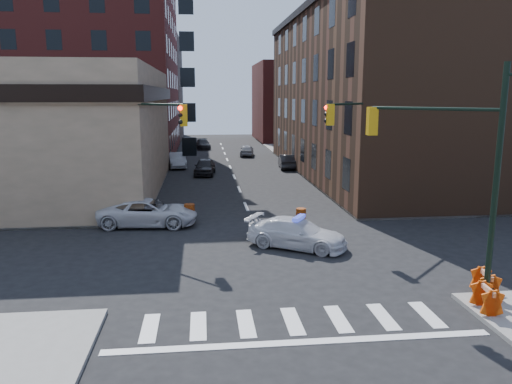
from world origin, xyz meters
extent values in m
plane|color=black|center=(0.00, 0.00, 0.00)|extent=(140.00, 140.00, 0.00)
cube|color=gray|center=(-23.00, 32.75, 0.07)|extent=(34.00, 54.50, 0.15)
cube|color=gray|center=(23.00, 32.75, 0.07)|extent=(34.00, 54.50, 0.15)
cube|color=tan|center=(-17.00, 16.50, 4.50)|extent=(22.00, 22.00, 9.00)
cube|color=maroon|center=(-18.50, 40.00, 12.00)|extent=(25.00, 25.00, 24.00)
cube|color=#452B1B|center=(13.00, 22.50, 7.00)|extent=(14.00, 34.00, 14.00)
cube|color=brown|center=(-16.00, 62.00, 8.00)|extent=(20.00, 18.00, 16.00)
cube|color=maroon|center=(14.00, 58.00, 6.00)|extent=(16.00, 16.00, 12.00)
cylinder|color=black|center=(6.80, -6.30, 4.15)|extent=(0.20, 0.20, 8.00)
cylinder|color=black|center=(6.80, -6.30, 0.40)|extent=(0.44, 0.44, 0.50)
cylinder|color=black|center=(5.21, -4.71, 6.65)|extent=(3.27, 3.27, 0.12)
cube|color=#BF8C0C|center=(3.62, -3.12, 6.15)|extent=(0.35, 0.35, 1.05)
sphere|color=#FF0C05|center=(3.77, -2.96, 6.50)|extent=(0.22, 0.22, 0.22)
sphere|color=black|center=(3.77, -2.96, 6.17)|extent=(0.22, 0.22, 0.22)
sphere|color=black|center=(3.77, -2.96, 5.84)|extent=(0.22, 0.22, 0.22)
cylinder|color=black|center=(-6.80, 6.30, 4.15)|extent=(0.20, 0.20, 8.00)
cylinder|color=black|center=(-6.80, 6.30, 0.40)|extent=(0.44, 0.44, 0.50)
cylinder|color=black|center=(-5.21, 4.71, 6.65)|extent=(3.27, 3.27, 0.12)
cube|color=#BF8C0C|center=(-3.62, 3.12, 6.15)|extent=(0.35, 0.35, 1.05)
sphere|color=#FF0C05|center=(-3.77, 2.96, 6.50)|extent=(0.22, 0.22, 0.22)
sphere|color=black|center=(-3.77, 2.96, 6.17)|extent=(0.22, 0.22, 0.22)
sphere|color=black|center=(-3.77, 2.96, 5.84)|extent=(0.22, 0.22, 0.22)
cylinder|color=black|center=(6.80, 6.30, 4.15)|extent=(0.20, 0.20, 8.00)
cylinder|color=black|center=(6.80, 6.30, 0.40)|extent=(0.44, 0.44, 0.50)
cylinder|color=black|center=(5.21, 4.71, 6.65)|extent=(3.27, 3.27, 0.12)
cube|color=#BF8C0C|center=(3.62, 3.12, 6.15)|extent=(0.35, 0.35, 1.05)
sphere|color=#FF0C05|center=(3.46, 3.27, 6.50)|extent=(0.22, 0.22, 0.22)
sphere|color=black|center=(3.46, 3.27, 6.17)|extent=(0.22, 0.22, 0.22)
sphere|color=black|center=(3.46, 3.27, 5.84)|extent=(0.22, 0.22, 0.22)
cylinder|color=black|center=(7.50, 26.00, 1.45)|extent=(0.24, 0.24, 2.60)
sphere|color=brown|center=(7.50, 26.00, 3.50)|extent=(3.00, 3.00, 3.00)
cylinder|color=black|center=(7.50, 34.00, 1.45)|extent=(0.24, 0.24, 2.60)
sphere|color=brown|center=(7.50, 34.00, 3.50)|extent=(3.00, 3.00, 3.00)
imported|color=silver|center=(1.61, 0.95, 0.69)|extent=(5.10, 4.13, 1.39)
imported|color=silver|center=(-5.80, 5.80, 0.75)|extent=(5.57, 2.90, 1.50)
imported|color=black|center=(-2.55, 23.48, 0.74)|extent=(2.14, 4.47, 1.47)
imported|color=#95979D|center=(-5.26, 28.27, 0.74)|extent=(2.11, 4.67, 1.49)
imported|color=black|center=(-2.63, 45.69, 0.64)|extent=(2.12, 4.54, 1.28)
imported|color=black|center=(5.50, 26.51, 0.69)|extent=(1.75, 4.28, 1.38)
imported|color=gray|center=(2.50, 37.24, 0.66)|extent=(2.03, 4.05, 1.32)
imported|color=black|center=(-7.29, 6.32, 1.03)|extent=(0.73, 0.57, 1.76)
imported|color=black|center=(-11.87, 6.00, 1.11)|extent=(1.15, 1.06, 1.91)
imported|color=black|center=(-12.90, 7.00, 1.08)|extent=(1.17, 0.73, 1.85)
cylinder|color=#C54409|center=(2.58, 4.86, 0.49)|extent=(0.73, 0.73, 0.98)
cylinder|color=#C34109|center=(-3.55, 6.32, 0.53)|extent=(0.62, 0.62, 1.06)
camera|label=1|loc=(-2.77, -21.44, 7.12)|focal=35.00mm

